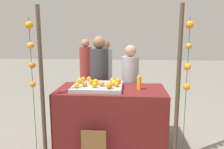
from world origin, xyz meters
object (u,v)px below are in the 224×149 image
juice_bottle (139,83)px  vendor_left (99,85)px  orange_0 (96,82)px  vendor_right (130,90)px  chalkboard_sign (94,146)px  stall_counter (111,115)px  orange_1 (77,86)px

juice_bottle → vendor_left: vendor_left is taller
orange_0 → vendor_right: bearing=48.6°
chalkboard_sign → vendor_right: bearing=68.0°
stall_counter → orange_0: (-0.25, 0.01, 0.55)m
juice_bottle → chalkboard_sign: (-0.63, -0.57, -0.78)m
chalkboard_sign → vendor_right: size_ratio=0.29×
vendor_left → stall_counter: bearing=-67.1°
vendor_left → vendor_right: size_ratio=1.10×
orange_0 → vendor_right: (0.55, 0.62, -0.27)m
vendor_left → juice_bottle: bearing=-43.0°
orange_1 → juice_bottle: (0.93, 0.23, 0.01)m
orange_0 → orange_1: (-0.25, -0.25, -0.01)m
chalkboard_sign → orange_0: bearing=95.3°
orange_0 → juice_bottle: (0.69, -0.02, 0.00)m
vendor_right → orange_1: bearing=-132.2°
stall_counter → orange_0: size_ratio=18.98×
juice_bottle → orange_1: bearing=-166.2°
chalkboard_sign → vendor_left: 1.37m
stall_counter → vendor_left: (-0.27, 0.65, 0.35)m
stall_counter → juice_bottle: size_ratio=7.61×
juice_bottle → vendor_left: 0.99m
stall_counter → orange_0: 0.60m
orange_0 → juice_bottle: size_ratio=0.40×
orange_0 → vendor_left: (-0.02, 0.64, -0.20)m
orange_1 → vendor_left: size_ratio=0.04×
juice_bottle → vendor_right: (-0.14, 0.65, -0.27)m
chalkboard_sign → vendor_right: (0.49, 1.22, 0.50)m
orange_0 → chalkboard_sign: size_ratio=0.20×
juice_bottle → vendor_left: size_ratio=0.13×
orange_1 → chalkboard_sign: (0.30, -0.34, -0.77)m
orange_1 → chalkboard_sign: bearing=-48.8°
orange_0 → vendor_left: vendor_left is taller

